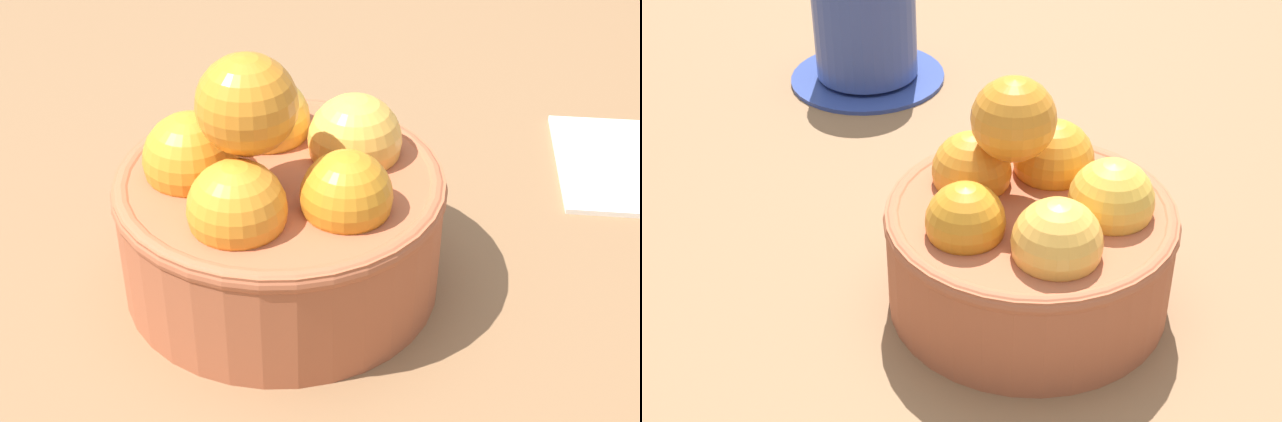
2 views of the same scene
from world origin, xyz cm
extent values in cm
cube|color=brown|center=(0.00, 0.00, -2.07)|extent=(124.23, 87.38, 4.14)
cylinder|color=#AD5938|center=(0.00, 0.00, 2.84)|extent=(14.37, 14.37, 5.68)
torus|color=#AD5938|center=(0.00, 0.00, 5.28)|extent=(14.57, 14.57, 1.00)
sphere|color=orange|center=(-3.80, 0.12, 6.35)|extent=(4.22, 4.22, 4.22)
sphere|color=orange|center=(-1.29, -3.58, 6.35)|extent=(4.08, 4.08, 4.08)
sphere|color=orange|center=(3.01, -2.34, 6.35)|extent=(3.83, 3.83, 3.83)
sphere|color=#F3AB44|center=(3.15, 2.14, 6.35)|extent=(4.24, 4.24, 4.24)
sphere|color=gold|center=(-1.06, 3.66, 6.35)|extent=(4.23, 4.23, 4.23)
sphere|color=orange|center=(-1.05, -1.38, 9.88)|extent=(4.17, 4.17, 4.17)
cylinder|color=navy|center=(-20.17, -18.53, 0.30)|extent=(11.29, 11.29, 0.60)
cylinder|color=#33478C|center=(-20.17, -18.53, 4.33)|extent=(7.36, 7.36, 7.47)
camera|label=1|loc=(4.26, -33.99, 27.68)|focal=52.80mm
camera|label=2|loc=(37.37, 10.26, 32.12)|focal=53.80mm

